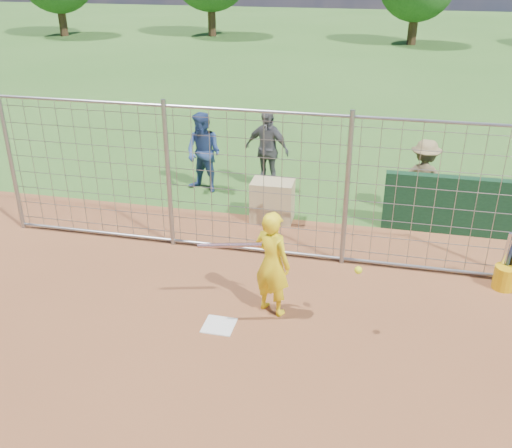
% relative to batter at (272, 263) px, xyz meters
% --- Properties ---
extents(ground, '(100.00, 100.00, 0.00)m').
position_rel_batter_xyz_m(ground, '(-0.64, -0.34, -0.79)').
color(ground, '#2D591E').
rests_on(ground, ground).
extents(home_plate, '(0.43, 0.43, 0.02)m').
position_rel_batter_xyz_m(home_plate, '(-0.64, -0.54, -0.78)').
color(home_plate, silver).
rests_on(home_plate, ground).
extents(dugout_wall, '(2.60, 0.20, 1.10)m').
position_rel_batter_xyz_m(dugout_wall, '(2.76, 3.26, -0.24)').
color(dugout_wall, '#11381E').
rests_on(dugout_wall, ground).
extents(batter, '(0.68, 0.58, 1.58)m').
position_rel_batter_xyz_m(batter, '(0.00, 0.00, 0.00)').
color(batter, yellow).
rests_on(batter, ground).
extents(bystander_a, '(0.99, 0.87, 1.72)m').
position_rel_batter_xyz_m(bystander_a, '(-2.35, 4.23, 0.07)').
color(bystander_a, navy).
rests_on(bystander_a, ground).
extents(bystander_b, '(1.11, 0.70, 1.76)m').
position_rel_batter_xyz_m(bystander_b, '(-1.07, 4.66, 0.09)').
color(bystander_b, '#545458').
rests_on(bystander_b, ground).
extents(bystander_c, '(1.08, 0.72, 1.56)m').
position_rel_batter_xyz_m(bystander_c, '(2.17, 3.89, -0.01)').
color(bystander_c, olive).
rests_on(bystander_c, ground).
extents(equipment_bin, '(0.81, 0.57, 0.80)m').
position_rel_batter_xyz_m(equipment_bin, '(-0.62, 3.07, -0.39)').
color(equipment_bin, tan).
rests_on(equipment_bin, ground).
extents(equipment_in_play, '(2.20, 0.28, 0.28)m').
position_rel_batter_xyz_m(equipment_in_play, '(-0.11, -0.27, 0.32)').
color(equipment_in_play, silver).
rests_on(equipment_in_play, ground).
extents(bucket_with_bats, '(0.34, 0.34, 0.97)m').
position_rel_batter_xyz_m(bucket_with_bats, '(3.38, 1.41, -0.54)').
color(bucket_with_bats, '#DFA40B').
rests_on(bucket_with_bats, ground).
extents(backstop_fence, '(9.08, 0.08, 2.60)m').
position_rel_batter_xyz_m(backstop_fence, '(-0.64, 1.66, 0.47)').
color(backstop_fence, gray).
rests_on(backstop_fence, ground).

